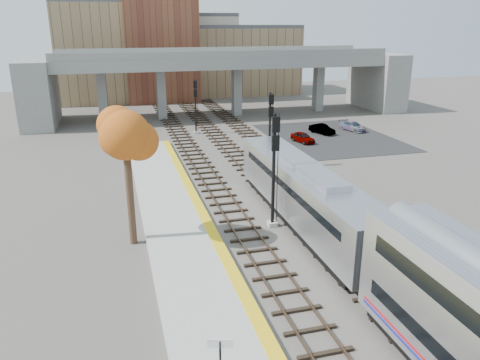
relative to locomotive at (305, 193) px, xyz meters
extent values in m
plane|color=#47423D|center=(-1.00, -5.14, -2.28)|extent=(160.00, 160.00, 0.00)
cube|color=#9E9E99|center=(-8.25, -5.14, -2.10)|extent=(4.50, 60.00, 0.35)
cube|color=yellow|center=(-6.35, -5.14, -1.92)|extent=(0.70, 60.00, 0.01)
cube|color=black|center=(-4.20, 7.36, -2.21)|extent=(2.50, 95.00, 0.14)
cube|color=brown|center=(-4.92, 7.36, -2.10)|extent=(0.07, 95.00, 0.14)
cube|color=brown|center=(-3.48, 7.36, -2.10)|extent=(0.07, 95.00, 0.14)
cube|color=black|center=(0.00, 7.36, -2.21)|extent=(2.50, 95.00, 0.14)
cube|color=brown|center=(-0.72, 7.36, -2.10)|extent=(0.07, 95.00, 0.14)
cube|color=brown|center=(0.72, 7.36, -2.10)|extent=(0.07, 95.00, 0.14)
cube|color=black|center=(4.00, 7.36, -2.21)|extent=(2.50, 95.00, 0.14)
cube|color=brown|center=(3.28, 7.36, -2.10)|extent=(0.07, 95.00, 0.14)
cube|color=brown|center=(4.72, 7.36, -2.10)|extent=(0.07, 95.00, 0.14)
cube|color=slate|center=(4.00, 39.86, 5.47)|extent=(46.00, 10.00, 1.50)
cube|color=slate|center=(4.00, 35.06, 6.72)|extent=(46.00, 0.20, 1.00)
cube|color=slate|center=(4.00, 44.66, 6.72)|extent=(46.00, 0.20, 1.00)
cube|color=slate|center=(-13.00, 39.86, 1.22)|extent=(1.20, 1.60, 7.00)
cube|color=slate|center=(-5.00, 39.86, 1.22)|extent=(1.20, 1.60, 7.00)
cube|color=slate|center=(6.00, 39.86, 1.22)|extent=(1.20, 1.60, 7.00)
cube|color=slate|center=(19.00, 39.86, 1.22)|extent=(1.20, 1.60, 7.00)
cube|color=slate|center=(-21.00, 39.86, 1.97)|extent=(4.00, 12.00, 8.50)
cube|color=slate|center=(29.00, 39.86, 1.97)|extent=(4.00, 12.00, 8.50)
cube|color=#957B56|center=(-11.00, 59.86, 5.72)|extent=(18.00, 14.00, 16.00)
cube|color=#4C4C4F|center=(-11.00, 59.86, 14.02)|extent=(18.00, 14.00, 0.60)
cube|color=beige|center=(3.00, 64.86, 4.72)|extent=(16.00, 16.00, 14.00)
cube|color=#4C4C4F|center=(3.00, 64.86, 12.02)|extent=(16.00, 16.00, 0.60)
cube|color=brown|center=(-3.00, 56.86, 7.72)|extent=(12.00, 10.00, 20.00)
cube|color=#957B56|center=(13.00, 62.86, 3.72)|extent=(20.00, 14.00, 12.00)
cube|color=#4C4C4F|center=(13.00, 62.86, 10.02)|extent=(20.00, 14.00, 0.60)
cube|color=black|center=(13.00, 22.86, -2.26)|extent=(14.00, 18.00, 0.04)
cube|color=#A8AAB2|center=(0.00, -0.01, 0.07)|extent=(3.00, 19.00, 3.20)
cube|color=black|center=(0.00, 9.51, 0.67)|extent=(2.20, 0.06, 1.10)
cube|color=black|center=(0.00, -0.01, 0.67)|extent=(3.02, 16.15, 0.50)
cube|color=black|center=(0.00, -0.01, -1.78)|extent=(2.70, 17.10, 0.50)
cube|color=#A8AAB2|center=(0.00, -0.01, 1.87)|extent=(1.60, 9.50, 0.40)
cube|color=#9E9E99|center=(-2.10, 0.35, -2.13)|extent=(0.60, 0.60, 0.30)
cylinder|color=black|center=(-2.10, 0.35, 1.55)|extent=(0.22, 0.22, 7.66)
cube|color=black|center=(-2.10, 0.10, 4.72)|extent=(0.49, 0.18, 0.98)
cube|color=black|center=(-2.10, 0.10, 3.52)|extent=(0.49, 0.18, 0.98)
cube|color=#9E9E99|center=(2.00, 13.13, -2.13)|extent=(0.60, 0.60, 0.30)
cylinder|color=black|center=(2.00, 13.13, 1.25)|extent=(0.20, 0.20, 7.06)
cube|color=black|center=(2.00, 12.88, 4.18)|extent=(0.45, 0.18, 0.91)
cube|color=black|center=(2.00, 12.88, 3.07)|extent=(0.45, 0.18, 0.91)
cube|color=#9E9E99|center=(-2.10, 28.96, -2.13)|extent=(0.60, 0.60, 0.30)
cylinder|color=black|center=(-2.10, 28.96, 1.01)|extent=(0.19, 0.19, 6.58)
cube|color=black|center=(-2.10, 28.71, 3.74)|extent=(0.42, 0.18, 0.85)
cube|color=black|center=(-2.10, 28.71, 2.70)|extent=(0.42, 0.18, 0.85)
cube|color=white|center=(-8.92, -13.64, 0.17)|extent=(0.87, 0.32, 0.35)
cylinder|color=#382619|center=(-11.25, 0.22, 0.87)|extent=(0.44, 0.44, 6.30)
ellipsoid|color=orange|center=(-11.25, 0.22, 4.48)|extent=(3.60, 3.60, 4.50)
imported|color=#99999E|center=(8.81, 21.27, -1.66)|extent=(2.14, 3.62, 1.15)
imported|color=#99999E|center=(12.77, 24.67, -1.66)|extent=(2.39, 3.74, 1.16)
imported|color=#99999E|center=(17.30, 25.28, -1.67)|extent=(2.56, 4.20, 1.14)
camera|label=1|loc=(-11.85, -26.89, 10.74)|focal=35.00mm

